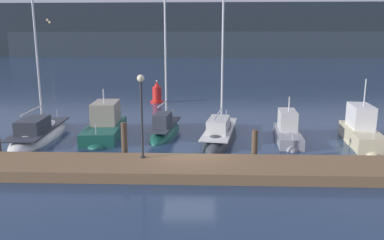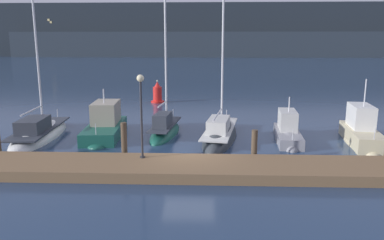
{
  "view_description": "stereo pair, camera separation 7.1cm",
  "coord_description": "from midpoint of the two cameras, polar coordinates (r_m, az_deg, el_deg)",
  "views": [
    {
      "loc": [
        0.75,
        -17.02,
        5.55
      ],
      "look_at": [
        0.0,
        3.65,
        1.2
      ],
      "focal_mm": 35.0,
      "sensor_mm": 36.0,
      "label": 1
    },
    {
      "loc": [
        0.82,
        -17.02,
        5.55
      ],
      "look_at": [
        0.0,
        3.65,
        1.2
      ],
      "focal_mm": 35.0,
      "sensor_mm": 36.0,
      "label": 2
    }
  ],
  "objects": [
    {
      "name": "ground_plane",
      "position": [
        17.92,
        -0.54,
        -6.17
      ],
      "size": [
        400.0,
        400.0,
        0.0
      ],
      "primitive_type": "plane",
      "color": "navy"
    },
    {
      "name": "dock",
      "position": [
        16.2,
        -0.83,
        -7.32
      ],
      "size": [
        24.61,
        2.8,
        0.45
      ],
      "primitive_type": "cube",
      "color": "brown",
      "rests_on": "ground"
    },
    {
      "name": "mooring_pile_1",
      "position": [
        17.96,
        -10.38,
        -3.27
      ],
      "size": [
        0.28,
        0.28,
        1.84
      ],
      "primitive_type": "cylinder",
      "color": "#4C3D2D",
      "rests_on": "ground"
    },
    {
      "name": "mooring_pile_2",
      "position": [
        17.73,
        9.39,
        -3.93
      ],
      "size": [
        0.28,
        0.28,
        1.54
      ],
      "primitive_type": "cylinder",
      "color": "#4C3D2D",
      "rests_on": "ground"
    },
    {
      "name": "sailboat_berth_1",
      "position": [
        23.89,
        -22.3,
        -2.16
      ],
      "size": [
        2.72,
        7.68,
        9.44
      ],
      "color": "white",
      "rests_on": "ground"
    },
    {
      "name": "motorboat_berth_2",
      "position": [
        23.02,
        -13.17,
        -1.44
      ],
      "size": [
        2.54,
        5.97,
        3.31
      ],
      "color": "#195647",
      "rests_on": "ground"
    },
    {
      "name": "sailboat_berth_3",
      "position": [
        22.83,
        -4.24,
        -1.75
      ],
      "size": [
        1.97,
        5.59,
        8.51
      ],
      "color": "#195647",
      "rests_on": "ground"
    },
    {
      "name": "sailboat_berth_4",
      "position": [
        21.95,
        4.19,
        -2.47
      ],
      "size": [
        2.9,
        7.51,
        11.29
      ],
      "color": "#2D3338",
      "rests_on": "ground"
    },
    {
      "name": "motorboat_berth_5",
      "position": [
        22.05,
        14.25,
        -2.43
      ],
      "size": [
        1.82,
        4.9,
        3.18
      ],
      "color": "gray",
      "rests_on": "ground"
    },
    {
      "name": "motorboat_berth_6",
      "position": [
        22.82,
        24.25,
        -2.18
      ],
      "size": [
        2.27,
        5.41,
        4.03
      ],
      "color": "beige",
      "rests_on": "ground"
    },
    {
      "name": "channel_buoy",
      "position": [
        34.78,
        -5.42,
        3.95
      ],
      "size": [
        1.22,
        1.22,
        2.09
      ],
      "color": "red",
      "rests_on": "ground"
    },
    {
      "name": "dock_lamppost",
      "position": [
        16.41,
        -7.85,
        2.67
      ],
      "size": [
        0.32,
        0.32,
        3.72
      ],
      "color": "#2D2D33",
      "rests_on": "dock"
    },
    {
      "name": "hillside_backdrop",
      "position": [
        147.4,
        1.95,
        13.2
      ],
      "size": [
        240.0,
        23.0,
        19.49
      ],
      "color": "#232B33",
      "rests_on": "ground"
    }
  ]
}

